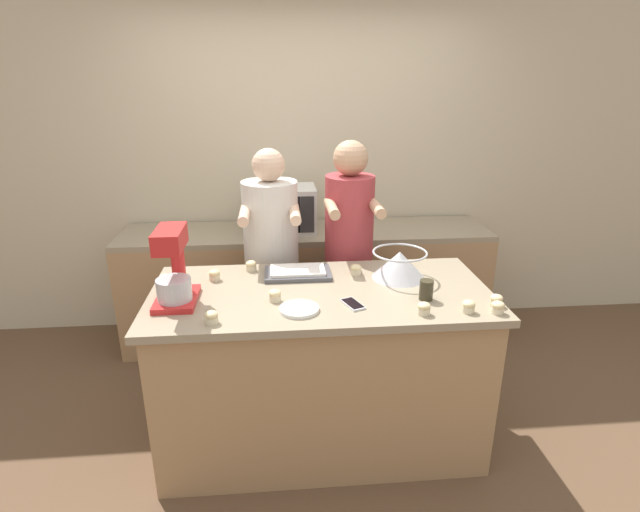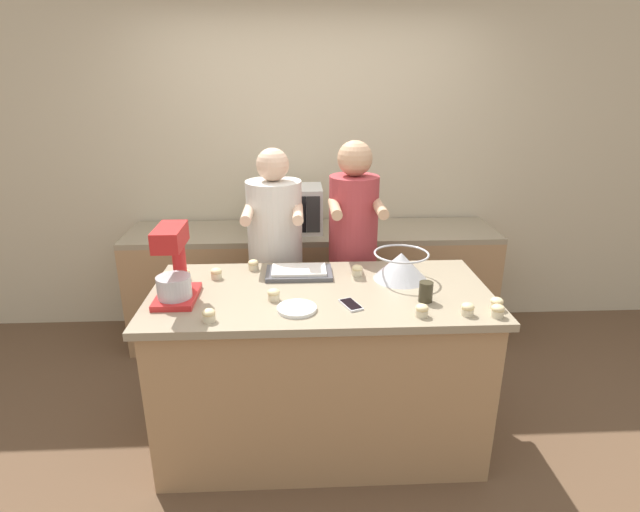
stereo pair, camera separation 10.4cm
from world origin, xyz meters
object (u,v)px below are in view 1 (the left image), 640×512
at_px(cupcake_2, 424,308).
at_px(cupcake_9, 275,295).
at_px(microwave_oven, 283,209).
at_px(cupcake_10, 469,306).
at_px(small_plate, 299,309).
at_px(cupcake_1, 212,317).
at_px(cupcake_4, 356,269).
at_px(person_left, 272,267).
at_px(baking_tray, 298,272).
at_px(cell_phone, 353,304).
at_px(cupcake_8, 215,275).
at_px(drinking_glass, 426,290).
at_px(person_right, 349,259).
at_px(stand_mixer, 174,270).
at_px(mixing_bowl, 399,264).
at_px(cupcake_3, 251,266).
at_px(cupcake_6, 165,279).
at_px(cupcake_7, 182,276).
at_px(cupcake_0, 496,300).
at_px(cupcake_5, 498,307).

distance_m(cupcake_2, cupcake_9, 0.74).
height_order(microwave_oven, cupcake_10, microwave_oven).
relative_size(small_plate, cupcake_1, 3.11).
height_order(microwave_oven, cupcake_4, microwave_oven).
relative_size(person_left, baking_tray, 4.28).
relative_size(person_left, cupcake_1, 25.73).
relative_size(cell_phone, cupcake_8, 2.56).
height_order(cell_phone, drinking_glass, drinking_glass).
distance_m(person_right, cupcake_2, 1.00).
bearing_deg(stand_mixer, cupcake_9, -3.69).
height_order(mixing_bowl, cupcake_8, mixing_bowl).
bearing_deg(cupcake_3, cupcake_4, -10.76).
xyz_separation_m(mixing_bowl, cupcake_8, (-1.03, 0.05, -0.05)).
relative_size(cell_phone, cupcake_6, 2.56).
xyz_separation_m(stand_mixer, cupcake_10, (1.42, -0.24, -0.14)).
xyz_separation_m(person_left, person_right, (0.51, -0.00, 0.04)).
distance_m(person_left, cupcake_7, 0.68).
xyz_separation_m(cupcake_4, cupcake_8, (-0.80, -0.01, 0.00)).
height_order(stand_mixer, cupcake_0, stand_mixer).
height_order(cupcake_3, cupcake_9, same).
relative_size(mixing_bowl, drinking_glass, 2.96).
bearing_deg(microwave_oven, cupcake_8, -111.36).
height_order(drinking_glass, cupcake_10, drinking_glass).
distance_m(person_right, cupcake_0, 1.10).
relative_size(person_right, cupcake_6, 26.41).
distance_m(mixing_bowl, microwave_oven, 1.25).
height_order(small_plate, cupcake_6, cupcake_6).
bearing_deg(cupcake_1, cupcake_7, 113.06).
height_order(cupcake_6, cupcake_7, same).
xyz_separation_m(mixing_bowl, cupcake_9, (-0.70, -0.25, -0.05)).
distance_m(cupcake_5, cupcake_10, 0.14).
bearing_deg(cupcake_7, cupcake_6, -157.82).
xyz_separation_m(stand_mixer, microwave_oven, (0.56, 1.30, -0.04)).
height_order(cupcake_2, cupcake_5, same).
relative_size(baking_tray, cupcake_10, 6.01).
distance_m(drinking_glass, cupcake_2, 0.18).
xyz_separation_m(cupcake_2, cupcake_10, (0.22, 0.00, 0.00)).
bearing_deg(cupcake_6, cell_phone, -19.50).
relative_size(microwave_oven, cupcake_1, 7.76).
bearing_deg(cupcake_3, baking_tray, -20.13).
relative_size(cupcake_6, cupcake_8, 1.00).
bearing_deg(cupcake_6, drinking_glass, -12.91).
bearing_deg(stand_mixer, microwave_oven, 66.63).
distance_m(cupcake_5, cupcake_8, 1.50).
height_order(person_right, cupcake_7, person_right).
relative_size(cupcake_1, cupcake_10, 1.00).
bearing_deg(cupcake_8, baking_tray, 3.53).
bearing_deg(cupcake_8, cupcake_3, 32.63).
bearing_deg(cupcake_0, cupcake_4, 143.04).
bearing_deg(baking_tray, cupcake_9, -111.58).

